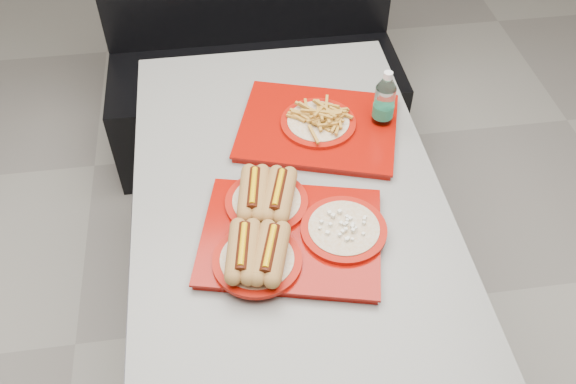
{
  "coord_description": "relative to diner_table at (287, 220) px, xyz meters",
  "views": [
    {
      "loc": [
        -0.17,
        -1.23,
        2.05
      ],
      "look_at": [
        -0.01,
        -0.1,
        0.83
      ],
      "focal_mm": 38.0,
      "sensor_mm": 36.0,
      "label": 1
    }
  ],
  "objects": [
    {
      "name": "tray_near",
      "position": [
        -0.04,
        -0.2,
        0.2
      ],
      "size": [
        0.55,
        0.48,
        0.11
      ],
      "rotation": [
        0.0,
        0.0,
        -0.24
      ],
      "color": "#8E0A03",
      "rests_on": "diner_table"
    },
    {
      "name": "booth_bench",
      "position": [
        0.0,
        1.09,
        -0.18
      ],
      "size": [
        1.3,
        0.57,
        1.35
      ],
      "color": "black",
      "rests_on": "ground"
    },
    {
      "name": "diner_table",
      "position": [
        0.0,
        0.0,
        0.0
      ],
      "size": [
        0.92,
        1.42,
        0.75
      ],
      "color": "black",
      "rests_on": "ground"
    },
    {
      "name": "tray_far",
      "position": [
        0.13,
        0.22,
        0.19
      ],
      "size": [
        0.59,
        0.51,
        0.1
      ],
      "rotation": [
        0.0,
        0.0,
        -0.3
      ],
      "color": "#8E0A03",
      "rests_on": "diner_table"
    },
    {
      "name": "water_bottle",
      "position": [
        0.34,
        0.21,
        0.26
      ],
      "size": [
        0.07,
        0.07,
        0.21
      ],
      "rotation": [
        0.0,
        0.0,
        0.34
      ],
      "color": "silver",
      "rests_on": "diner_table"
    },
    {
      "name": "ground",
      "position": [
        0.0,
        0.0,
        -0.58
      ],
      "size": [
        6.0,
        6.0,
        0.0
      ],
      "primitive_type": "plane",
      "color": "gray",
      "rests_on": "ground"
    }
  ]
}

